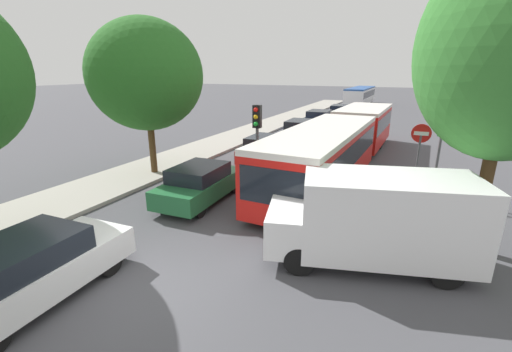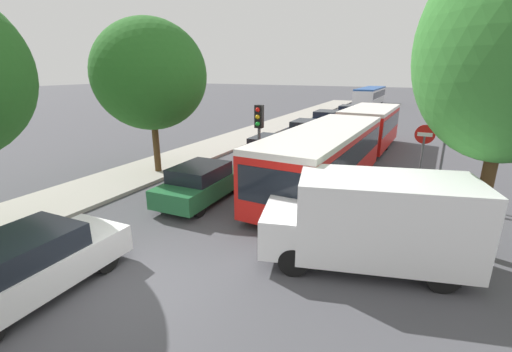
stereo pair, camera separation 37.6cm
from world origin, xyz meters
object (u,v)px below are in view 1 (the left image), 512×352
at_px(queued_car_graphite, 300,131).
at_px(direction_sign_post, 442,131).
at_px(queued_car_red, 265,149).
at_px(no_entry_sign, 419,149).
at_px(queued_car_blue, 319,119).
at_px(city_bus_rear, 360,95).
at_px(queued_car_green, 200,183).
at_px(queued_car_navy, 340,112).
at_px(white_van, 378,218).
at_px(queued_car_white, 30,269).
at_px(articulated_bus, 343,139).
at_px(tree_left_mid, 145,78).
at_px(traffic_light, 257,128).

distance_m(queued_car_graphite, direction_sign_post, 11.40).
relative_size(queued_car_red, no_entry_sign, 1.44).
relative_size(queued_car_blue, no_entry_sign, 1.55).
height_order(city_bus_rear, queued_car_green, city_bus_rear).
distance_m(queued_car_navy, no_entry_sign, 22.01).
bearing_deg(white_van, queued_car_green, -30.63).
height_order(queued_car_white, queued_car_blue, queued_car_blue).
bearing_deg(city_bus_rear, queued_car_blue, -179.45).
height_order(city_bus_rear, no_entry_sign, no_entry_sign).
bearing_deg(queued_car_red, queued_car_graphite, -2.94).
xyz_separation_m(articulated_bus, queued_car_graphite, (-3.82, 5.33, -0.70)).
bearing_deg(queued_car_graphite, queued_car_red, 177.06).
xyz_separation_m(queued_car_graphite, queued_car_navy, (0.15, 12.56, -0.06)).
xyz_separation_m(queued_car_blue, direction_sign_post, (8.10, -14.03, 1.81)).
distance_m(queued_car_green, tree_left_mid, 5.72).
xyz_separation_m(queued_car_red, queued_car_navy, (0.29, 18.42, -0.01)).
xyz_separation_m(traffic_light, no_entry_sign, (6.00, 1.53, -0.62)).
bearing_deg(queued_car_navy, articulated_bus, -169.99).
height_order(queued_car_red, traffic_light, traffic_light).
bearing_deg(queued_car_red, queued_car_green, 179.07).
xyz_separation_m(queued_car_blue, traffic_light, (1.42, -15.77, 1.74)).
bearing_deg(queued_car_graphite, articulated_bus, -145.92).
height_order(articulated_bus, queued_car_white, articulated_bus).
height_order(queued_car_green, queued_car_graphite, queued_car_graphite).
bearing_deg(queued_car_white, queued_car_navy, -2.12).
xyz_separation_m(queued_car_navy, white_van, (6.15, -26.53, 0.55)).
bearing_deg(no_entry_sign, traffic_light, -75.66).
xyz_separation_m(articulated_bus, no_entry_sign, (3.34, -2.94, 0.42)).
relative_size(queued_car_white, queued_car_green, 1.04).
relative_size(queued_car_green, queued_car_navy, 1.02).
xyz_separation_m(queued_car_navy, no_entry_sign, (7.02, -20.83, 1.18)).
bearing_deg(traffic_light, queued_car_red, -163.56).
height_order(queued_car_red, white_van, white_van).
bearing_deg(queued_car_graphite, queued_car_white, 177.99).
height_order(articulated_bus, tree_left_mid, tree_left_mid).
xyz_separation_m(white_van, direction_sign_post, (1.55, 5.91, 1.33)).
distance_m(city_bus_rear, queued_car_graphite, 27.78).
bearing_deg(queued_car_white, direction_sign_post, -38.94).
bearing_deg(queued_car_navy, city_bus_rear, -0.73).
distance_m(white_van, direction_sign_post, 6.25).
bearing_deg(tree_left_mid, queued_car_white, -65.06).
bearing_deg(direction_sign_post, queued_car_white, 65.89).
bearing_deg(white_van, city_bus_rear, -96.28).
bearing_deg(queued_car_blue, tree_left_mid, 165.40).
relative_size(white_van, tree_left_mid, 0.77).
bearing_deg(queued_car_blue, traffic_light, -176.46).
bearing_deg(no_entry_sign, queued_car_navy, -161.39).
bearing_deg(articulated_bus, no_entry_sign, 51.10).
xyz_separation_m(queued_car_blue, white_van, (6.56, -19.93, 0.48)).
relative_size(articulated_bus, queued_car_graphite, 3.95).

